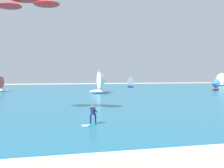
# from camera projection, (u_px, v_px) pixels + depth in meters

# --- Properties ---
(ocean) EXTENTS (160.00, 90.00, 0.10)m
(ocean) POSITION_uv_depth(u_px,v_px,m) (86.00, 92.00, 57.87)
(ocean) COLOR #236B89
(ocean) RESTS_ON ground
(shoreline_foam) EXTENTS (72.86, 2.63, 0.01)m
(shoreline_foam) POSITION_uv_depth(u_px,v_px,m) (185.00, 146.00, 14.28)
(shoreline_foam) COLOR white
(shoreline_foam) RESTS_ON ground
(kitesurfer) EXTENTS (1.86, 1.69, 1.67)m
(kitesurfer) POSITION_uv_depth(u_px,v_px,m) (92.00, 118.00, 19.98)
(kitesurfer) COLOR #26B2CC
(kitesurfer) RESTS_ON ocean
(kite) EXTENTS (7.51, 4.75, 1.09)m
(kite) POSITION_uv_depth(u_px,v_px,m) (27.00, 3.00, 24.69)
(kite) COLOR red
(sailboat_leading) EXTENTS (3.07, 3.46, 3.89)m
(sailboat_leading) POSITION_uv_depth(u_px,v_px,m) (130.00, 82.00, 77.93)
(sailboat_leading) COLOR navy
(sailboat_leading) RESTS_ON ocean
(sailboat_heeled_over) EXTENTS (4.29, 4.79, 5.38)m
(sailboat_heeled_over) POSITION_uv_depth(u_px,v_px,m) (221.00, 79.00, 88.86)
(sailboat_heeled_over) COLOR silver
(sailboat_heeled_over) RESTS_ON ocean
(sailboat_far_left) EXTENTS (3.10, 2.75, 3.48)m
(sailboat_far_left) POSITION_uv_depth(u_px,v_px,m) (215.00, 84.00, 62.71)
(sailboat_far_left) COLOR maroon
(sailboat_far_left) RESTS_ON ocean
(sailboat_mid_right) EXTENTS (4.88, 4.17, 5.63)m
(sailboat_mid_right) POSITION_uv_depth(u_px,v_px,m) (102.00, 82.00, 52.97)
(sailboat_mid_right) COLOR white
(sailboat_mid_right) RESTS_ON ocean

